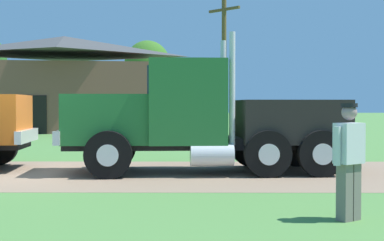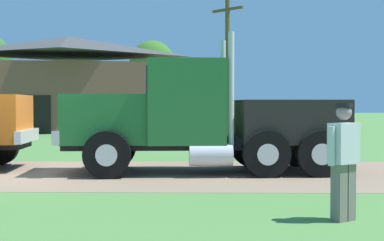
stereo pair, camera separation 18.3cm
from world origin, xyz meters
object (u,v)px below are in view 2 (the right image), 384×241
object	(u,v)px
shed_building	(69,86)
truck_foreground_white	(202,120)
utility_pole_far	(228,62)
visitor_walking_mid	(344,157)

from	to	relation	value
shed_building	truck_foreground_white	bearing A→B (deg)	-68.50
shed_building	utility_pole_far	size ratio (longest dim) A/B	1.62
truck_foreground_white	visitor_walking_mid	xyz separation A→B (m)	(2.04, -5.82, -0.38)
visitor_walking_mid	utility_pole_far	xyz separation A→B (m)	(-0.64, 23.00, 3.08)
visitor_walking_mid	utility_pole_far	bearing A→B (deg)	91.60
truck_foreground_white	shed_building	size ratio (longest dim) A/B	0.60
shed_building	utility_pole_far	bearing A→B (deg)	-23.41
visitor_walking_mid	shed_building	bearing A→B (deg)	111.04
utility_pole_far	shed_building	bearing A→B (deg)	156.59
visitor_walking_mid	utility_pole_far	world-z (taller)	utility_pole_far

